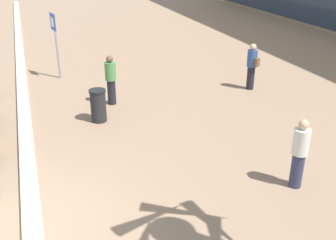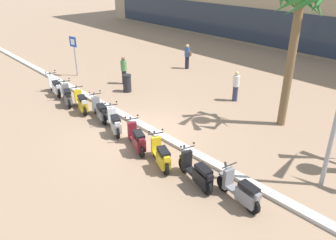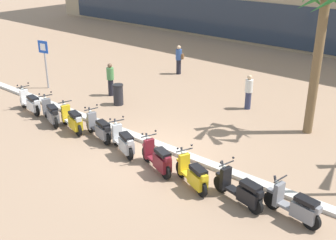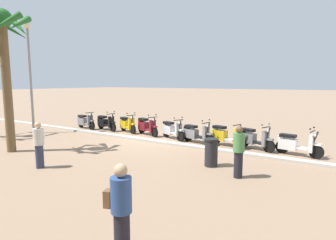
# 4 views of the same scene
# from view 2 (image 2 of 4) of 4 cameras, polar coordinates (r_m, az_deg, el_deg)

# --- Properties ---
(ground_plane) EXTENTS (200.00, 200.00, 0.00)m
(ground_plane) POSITION_cam_2_polar(r_m,az_deg,el_deg) (13.89, -4.26, -2.12)
(ground_plane) COLOR #93755B
(curb_strip) EXTENTS (60.00, 0.36, 0.12)m
(curb_strip) POSITION_cam_2_polar(r_m,az_deg,el_deg) (14.02, -3.29, -1.52)
(curb_strip) COLOR #BCB7AD
(curb_strip) RESTS_ON ground
(scooter_white_tail_end) EXTENTS (1.77, 0.63, 1.17)m
(scooter_white_tail_end) POSITION_cam_2_polar(r_m,az_deg,el_deg) (18.64, -18.71, 5.41)
(scooter_white_tail_end) COLOR black
(scooter_white_tail_end) RESTS_ON ground
(scooter_grey_last_in_row) EXTENTS (1.71, 0.82, 1.17)m
(scooter_grey_last_in_row) POSITION_cam_2_polar(r_m,az_deg,el_deg) (17.11, -16.84, 3.98)
(scooter_grey_last_in_row) COLOR black
(scooter_grey_last_in_row) RESTS_ON ground
(scooter_yellow_lead_nearest) EXTENTS (1.80, 0.77, 1.04)m
(scooter_yellow_lead_nearest) POSITION_cam_2_polar(r_m,az_deg,el_deg) (16.09, -14.59, 2.92)
(scooter_yellow_lead_nearest) COLOR black
(scooter_yellow_lead_nearest) RESTS_ON ground
(scooter_grey_mid_centre) EXTENTS (1.79, 0.75, 1.17)m
(scooter_grey_mid_centre) POSITION_cam_2_polar(r_m,az_deg,el_deg) (15.06, -11.54, 1.58)
(scooter_grey_mid_centre) COLOR black
(scooter_grey_mid_centre) RESTS_ON ground
(scooter_silver_gap_after_mid) EXTENTS (1.66, 0.86, 1.17)m
(scooter_silver_gap_after_mid) POSITION_cam_2_polar(r_m,az_deg,el_deg) (13.79, -9.11, -0.48)
(scooter_silver_gap_after_mid) COLOR black
(scooter_silver_gap_after_mid) RESTS_ON ground
(scooter_maroon_far_back) EXTENTS (1.73, 0.85, 1.17)m
(scooter_maroon_far_back) POSITION_cam_2_polar(r_m,az_deg,el_deg) (12.42, -5.34, -3.26)
(scooter_maroon_far_back) COLOR black
(scooter_maroon_far_back) RESTS_ON ground
(scooter_yellow_mid_rear) EXTENTS (1.63, 0.85, 1.17)m
(scooter_yellow_mid_rear) POSITION_cam_2_polar(r_m,az_deg,el_deg) (11.41, -1.22, -6.06)
(scooter_yellow_mid_rear) COLOR black
(scooter_yellow_mid_rear) RESTS_ON ground
(scooter_black_mid_front) EXTENTS (1.83, 0.72, 1.17)m
(scooter_black_mid_front) POSITION_cam_2_polar(r_m,az_deg,el_deg) (10.58, 5.04, -8.95)
(scooter_black_mid_front) COLOR black
(scooter_black_mid_front) RESTS_ON ground
(scooter_grey_second_in_line) EXTENTS (1.72, 0.62, 1.04)m
(scooter_grey_second_in_line) POSITION_cam_2_polar(r_m,az_deg,el_deg) (10.03, 12.36, -11.78)
(scooter_grey_second_in_line) COLOR black
(scooter_grey_second_in_line) RESTS_ON ground
(crossing_sign) EXTENTS (0.59, 0.17, 2.40)m
(crossing_sign) POSITION_cam_2_polar(r_m,az_deg,el_deg) (21.26, -15.69, 11.20)
(crossing_sign) COLOR #939399
(crossing_sign) RESTS_ON ground
(palm_tree_near_sign) EXTENTS (2.13, 2.10, 5.69)m
(palm_tree_near_sign) POSITION_cam_2_polar(r_m,az_deg,el_deg) (14.09, 21.20, 15.23)
(palm_tree_near_sign) COLOR brown
(palm_tree_near_sign) RESTS_ON ground
(pedestrian_window_shopping) EXTENTS (0.46, 0.34, 1.60)m
(pedestrian_window_shopping) POSITION_cam_2_polar(r_m,az_deg,el_deg) (22.16, 3.32, 10.88)
(pedestrian_window_shopping) COLOR black
(pedestrian_window_shopping) RESTS_ON ground
(pedestrian_by_palm_tree) EXTENTS (0.34, 0.34, 1.55)m
(pedestrian_by_palm_tree) POSITION_cam_2_polar(r_m,az_deg,el_deg) (17.07, 11.52, 5.78)
(pedestrian_by_palm_tree) COLOR #2D3351
(pedestrian_by_palm_tree) RESTS_ON ground
(pedestrian_strolling_near_curb) EXTENTS (0.34, 0.34, 1.58)m
(pedestrian_strolling_near_curb) POSITION_cam_2_polar(r_m,az_deg,el_deg) (19.36, -7.55, 8.47)
(pedestrian_strolling_near_curb) COLOR black
(pedestrian_strolling_near_curb) RESTS_ON ground
(litter_bin) EXTENTS (0.48, 0.48, 0.95)m
(litter_bin) POSITION_cam_2_polar(r_m,az_deg,el_deg) (18.21, -7.01, 6.28)
(litter_bin) COLOR #232328
(litter_bin) RESTS_ON ground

